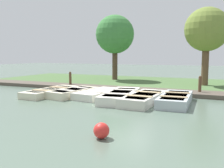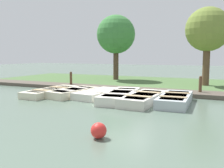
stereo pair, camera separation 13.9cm
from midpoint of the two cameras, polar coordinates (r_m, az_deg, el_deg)
name	(u,v)px [view 2 (the right image)]	position (r m, az deg, el deg)	size (l,w,h in m)	color
ground_plane	(127,95)	(13.16, 3.80, -2.51)	(80.00, 80.00, 0.00)	#566B5B
shore_bank	(153,83)	(17.87, 9.51, 0.15)	(8.00, 24.00, 0.19)	#476638
dock_walkway	(134,90)	(14.17, 5.40, -1.43)	(1.57, 23.26, 0.21)	#51473D
rowboat_0	(51,92)	(13.54, -13.45, -1.68)	(3.52, 1.22, 0.35)	beige
rowboat_1	(73,92)	(12.90, -8.54, -1.90)	(2.97, 1.60, 0.39)	beige
rowboat_2	(98,94)	(12.43, -2.84, -2.21)	(2.92, 1.58, 0.37)	silver
rowboat_3	(120,96)	(11.57, 2.20, -2.71)	(3.63, 1.60, 0.43)	silver
rowboat_4	(144,98)	(11.00, 7.60, -3.28)	(3.34, 1.32, 0.42)	beige
rowboat_5	(175,99)	(11.03, 14.58, -3.40)	(3.17, 1.31, 0.42)	#B2BCC1
mooring_post_near	(71,80)	(16.16, -9.12, 1.01)	(0.16, 0.16, 1.04)	brown
mooring_post_far	(200,86)	(13.51, 19.80, -0.40)	(0.16, 0.16, 1.04)	brown
buoy	(99,131)	(6.39, -2.44, -10.58)	(0.41, 0.41, 0.41)	red
park_tree_far_left	(116,35)	(19.43, 1.12, 11.16)	(2.94, 2.94, 5.13)	#4C3828
park_tree_left	(208,30)	(16.80, 21.24, 11.39)	(2.71, 2.71, 5.02)	brown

